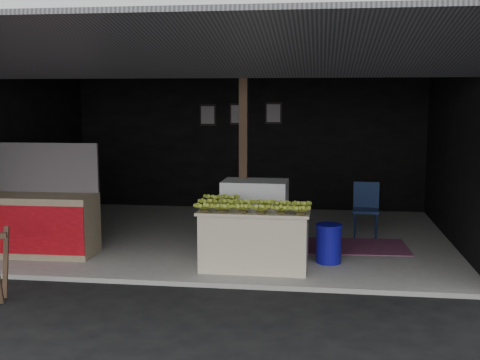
# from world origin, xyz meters

# --- Properties ---
(ground) EXTENTS (80.00, 80.00, 0.00)m
(ground) POSITION_xyz_m (0.00, 0.00, 0.00)
(ground) COLOR black
(ground) RESTS_ON ground
(concrete_slab) EXTENTS (7.00, 5.00, 0.06)m
(concrete_slab) POSITION_xyz_m (0.00, 2.50, 0.03)
(concrete_slab) COLOR gray
(concrete_slab) RESTS_ON ground
(shophouse) EXTENTS (7.40, 7.29, 3.02)m
(shophouse) POSITION_xyz_m (0.00, 2.82, 2.10)
(shophouse) COLOR black
(shophouse) RESTS_ON ground
(banana_table) EXTENTS (1.43, 0.89, 0.78)m
(banana_table) POSITION_xyz_m (0.60, 0.76, 0.45)
(banana_table) COLOR beige
(banana_table) RESTS_ON concrete_slab
(banana_pile) EXTENTS (1.31, 0.79, 0.15)m
(banana_pile) POSITION_xyz_m (0.60, 0.76, 0.91)
(banana_pile) COLOR gold
(banana_pile) RESTS_ON banana_table
(white_crate) EXTENTS (0.93, 0.65, 1.02)m
(white_crate) POSITION_xyz_m (0.50, 1.63, 0.57)
(white_crate) COLOR white
(white_crate) RESTS_ON concrete_slab
(neighbor_stall) EXTENTS (1.53, 0.72, 1.56)m
(neighbor_stall) POSITION_xyz_m (-2.45, 0.99, 0.53)
(neighbor_stall) COLOR #998466
(neighbor_stall) RESTS_ON concrete_slab
(water_barrel) EXTENTS (0.34, 0.34, 0.49)m
(water_barrel) POSITION_xyz_m (1.56, 1.10, 0.31)
(water_barrel) COLOR #0F0D93
(water_barrel) RESTS_ON concrete_slab
(plastic_chair) EXTENTS (0.43, 0.43, 0.86)m
(plastic_chair) POSITION_xyz_m (2.16, 2.77, 0.56)
(plastic_chair) COLOR #0B193D
(plastic_chair) RESTS_ON concrete_slab
(magenta_rug) EXTENTS (1.55, 1.08, 0.01)m
(magenta_rug) POSITION_xyz_m (1.98, 2.02, 0.07)
(magenta_rug) COLOR maroon
(magenta_rug) RESTS_ON concrete_slab
(picture_frames) EXTENTS (1.62, 0.04, 0.46)m
(picture_frames) POSITION_xyz_m (-0.17, 4.89, 1.93)
(picture_frames) COLOR black
(picture_frames) RESTS_ON shophouse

